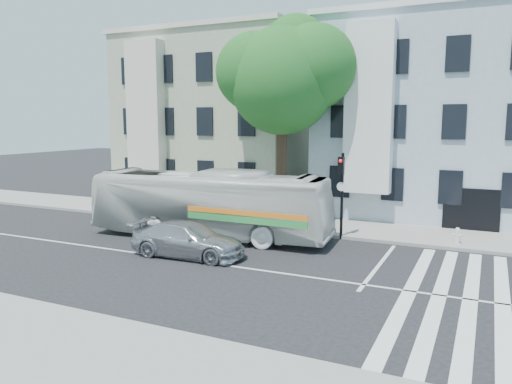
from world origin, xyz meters
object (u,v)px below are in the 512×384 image
Objects in this scene: bus at (210,204)px; traffic_signal at (342,184)px; sedan at (188,239)px; fire_hydrant at (457,235)px.

traffic_signal reaches higher than bus.
sedan is (0.86, -3.19, -0.90)m from bus.
bus reaches higher than fire_hydrant.
traffic_signal is 5.73× the size of fire_hydrant.
traffic_signal is 5.47m from fire_hydrant.
fire_hydrant is at bearing 12.75° from traffic_signal.
fire_hydrant is (4.98, 0.90, -2.08)m from traffic_signal.
sedan is at bearing -129.09° from traffic_signal.
sedan is at bearing -147.12° from fire_hydrant.
traffic_signal is at bearing -73.90° from bus.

